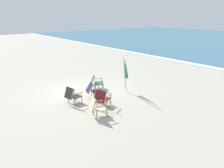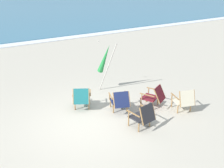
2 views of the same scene
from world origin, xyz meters
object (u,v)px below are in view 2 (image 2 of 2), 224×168
at_px(beach_chair_back_right, 143,115).
at_px(beach_chair_mid_center, 184,100).
at_px(beach_chair_front_right, 120,100).
at_px(umbrella_furled_green, 105,59).
at_px(beach_chair_back_left, 82,98).
at_px(beach_chair_far_center, 154,96).

relative_size(beach_chair_back_right, beach_chair_mid_center, 1.00).
height_order(beach_chair_front_right, beach_chair_mid_center, beach_chair_mid_center).
bearing_deg(beach_chair_mid_center, beach_chair_front_right, 149.42).
bearing_deg(umbrella_furled_green, beach_chair_back_right, -97.37).
height_order(beach_chair_back_left, beach_chair_far_center, beach_chair_back_left).
bearing_deg(umbrella_furled_green, beach_chair_mid_center, -63.36).
bearing_deg(beach_chair_back_left, umbrella_furled_green, 32.35).
distance_m(beach_chair_back_left, umbrella_furled_green, 1.89).
bearing_deg(beach_chair_back_right, beach_chair_mid_center, 4.00).
height_order(beach_chair_far_center, umbrella_furled_green, umbrella_furled_green).
xyz_separation_m(beach_chair_back_left, umbrella_furled_green, (1.42, 0.90, 0.88)).
distance_m(beach_chair_back_right, umbrella_furled_green, 3.08).
relative_size(beach_chair_front_right, beach_chair_back_left, 1.02).
bearing_deg(beach_chair_far_center, beach_chair_mid_center, -49.33).
xyz_separation_m(beach_chair_far_center, umbrella_furled_green, (-0.76, 2.05, 0.88)).
relative_size(beach_chair_back_left, beach_chair_mid_center, 1.09).
xyz_separation_m(beach_chair_back_left, beach_chair_mid_center, (2.82, -1.90, 0.00)).
bearing_deg(beach_chair_far_center, beach_chair_back_right, -142.47).
distance_m(beach_chair_back_left, beach_chair_mid_center, 3.40).
bearing_deg(beach_chair_front_right, beach_chair_far_center, -15.49).
relative_size(beach_chair_far_center, umbrella_furled_green, 0.46).
relative_size(beach_chair_front_right, umbrella_furled_green, 0.46).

